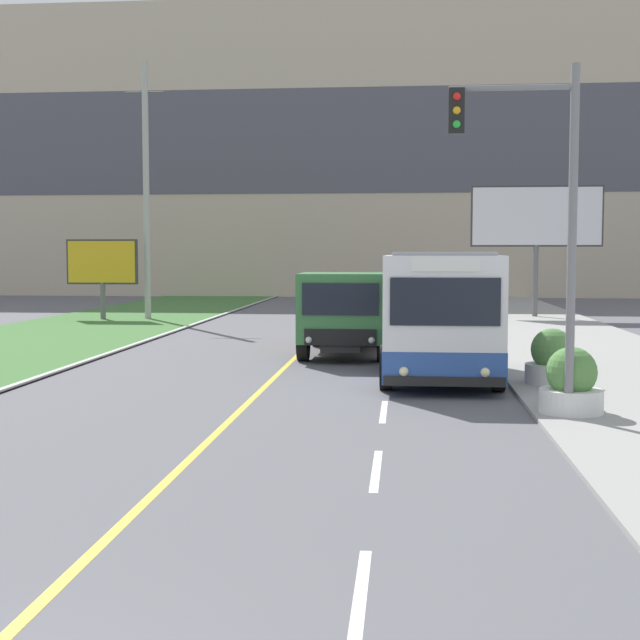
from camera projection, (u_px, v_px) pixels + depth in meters
lane_marking_centre at (65, 625)px, 7.24m from camera, size 2.88×140.00×0.01m
apartment_block_background at (361, 154)px, 63.88m from camera, size 80.00×8.04×20.15m
city_bus at (440, 316)px, 20.95m from camera, size 2.71×5.52×3.04m
dump_truck at (346, 314)px, 25.96m from camera, size 2.52×7.08×2.46m
utility_pole_far at (146, 190)px, 40.22m from camera, size 1.80×0.28×11.59m
traffic_light_mast at (537, 197)px, 15.77m from camera, size 2.28×0.32×6.33m
billboard_large at (537, 220)px, 41.01m from camera, size 6.01×0.24×6.11m
billboard_small at (102, 264)px, 40.20m from camera, size 3.25×0.24×3.63m
planter_round_near at (571, 384)px, 16.40m from camera, size 1.16×1.16×1.22m
planter_round_second at (552, 360)px, 20.08m from camera, size 1.20×1.20×1.25m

